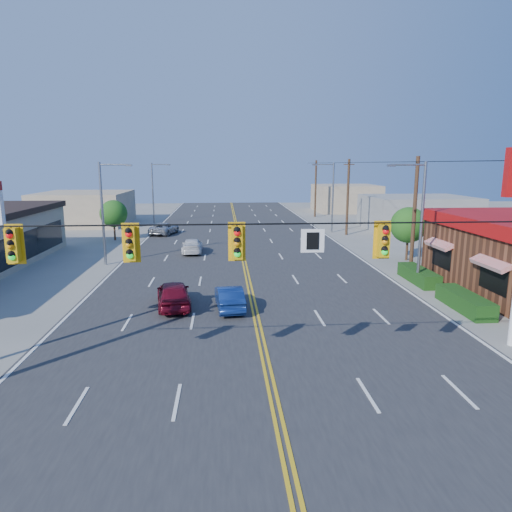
{
  "coord_description": "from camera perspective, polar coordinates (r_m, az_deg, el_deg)",
  "views": [
    {
      "loc": [
        -1.61,
        -14.1,
        7.84
      ],
      "look_at": [
        0.38,
        13.74,
        2.2
      ],
      "focal_mm": 32.0,
      "sensor_mm": 36.0,
      "label": 1
    }
  ],
  "objects": [
    {
      "name": "streetlight_se",
      "position": [
        30.89,
        19.69,
        4.58
      ],
      "size": [
        2.55,
        0.25,
        8.0
      ],
      "color": "gray",
      "rests_on": "ground"
    },
    {
      "name": "car_blue",
      "position": [
        25.02,
        -3.35,
        -5.31
      ],
      "size": [
        1.71,
        4.0,
        1.28
      ],
      "primitive_type": "imported",
      "rotation": [
        0.0,
        0.0,
        3.23
      ],
      "color": "navy",
      "rests_on": "ground"
    },
    {
      "name": "streetlight_nw",
      "position": [
        62.86,
        -12.6,
        8.12
      ],
      "size": [
        2.55,
        0.25,
        8.0
      ],
      "color": "gray",
      "rests_on": "ground"
    },
    {
      "name": "utility_pole_far",
      "position": [
        69.58,
        7.46,
        8.33
      ],
      "size": [
        0.28,
        0.28,
        8.4
      ],
      "primitive_type": "cylinder",
      "color": "#47301E",
      "rests_on": "ground"
    },
    {
      "name": "bld_east_far",
      "position": [
        79.04,
        11.14,
        7.12
      ],
      "size": [
        10.0,
        10.0,
        4.4
      ],
      "primitive_type": "cube",
      "color": "tan",
      "rests_on": "ground"
    },
    {
      "name": "tree_kfc_rear",
      "position": [
        39.44,
        18.52,
        3.69
      ],
      "size": [
        2.94,
        2.94,
        4.41
      ],
      "color": "#47301E",
      "rests_on": "ground"
    },
    {
      "name": "utility_pole_mid",
      "position": [
        52.09,
        11.4,
        7.19
      ],
      "size": [
        0.28,
        0.28,
        8.4
      ],
      "primitive_type": "cylinder",
      "color": "#47301E",
      "rests_on": "ground"
    },
    {
      "name": "signal_span",
      "position": [
        14.48,
        1.9,
        -0.35
      ],
      "size": [
        24.32,
        0.34,
        9.0
      ],
      "color": "#47301E",
      "rests_on": "ground"
    },
    {
      "name": "ground",
      "position": [
        16.21,
        2.23,
        -17.51
      ],
      "size": [
        160.0,
        160.0,
        0.0
      ],
      "primitive_type": "plane",
      "color": "gray",
      "rests_on": "ground"
    },
    {
      "name": "streetlight_sw",
      "position": [
        37.39,
        -18.38,
        5.74
      ],
      "size": [
        2.55,
        0.25,
        8.0
      ],
      "color": "gray",
      "rests_on": "ground"
    },
    {
      "name": "bld_west_far",
      "position": [
        65.02,
        -20.59,
        5.63
      ],
      "size": [
        11.0,
        12.0,
        4.2
      ],
      "primitive_type": "cube",
      "color": "tan",
      "rests_on": "ground"
    },
    {
      "name": "streetlight_ne",
      "position": [
        53.65,
        9.38,
        7.72
      ],
      "size": [
        2.55,
        0.25,
        8.0
      ],
      "color": "gray",
      "rests_on": "ground"
    },
    {
      "name": "car_white",
      "position": [
        41.06,
        -7.98,
        1.19
      ],
      "size": [
        1.84,
        4.35,
        1.25
      ],
      "primitive_type": "imported",
      "rotation": [
        0.0,
        0.0,
        3.16
      ],
      "color": "silver",
      "rests_on": "ground"
    },
    {
      "name": "bld_east_mid",
      "position": [
        59.31,
        19.48,
        5.12
      ],
      "size": [
        12.0,
        10.0,
        4.0
      ],
      "primitive_type": "cube",
      "color": "gray",
      "rests_on": "ground"
    },
    {
      "name": "car_silver",
      "position": [
        52.48,
        -11.39,
        3.34
      ],
      "size": [
        3.3,
        5.17,
        1.33
      ],
      "primitive_type": "imported",
      "rotation": [
        0.0,
        0.0,
        2.89
      ],
      "color": "#ACADB1",
      "rests_on": "ground"
    },
    {
      "name": "road",
      "position": [
        35.01,
        -1.34,
        -1.47
      ],
      "size": [
        20.0,
        120.0,
        0.06
      ],
      "primitive_type": "cube",
      "color": "#2D2D30",
      "rests_on": "ground"
    },
    {
      "name": "utility_pole_near",
      "position": [
        35.13,
        19.16,
        4.85
      ],
      "size": [
        0.28,
        0.28,
        8.4
      ],
      "primitive_type": "cylinder",
      "color": "#47301E",
      "rests_on": "ground"
    },
    {
      "name": "car_magenta",
      "position": [
        25.68,
        -10.26,
        -4.81
      ],
      "size": [
        2.38,
        4.57,
        1.48
      ],
      "primitive_type": "imported",
      "rotation": [
        0.0,
        0.0,
        3.29
      ],
      "color": "maroon",
      "rests_on": "ground"
    },
    {
      "name": "tree_west",
      "position": [
        49.68,
        -17.38,
        5.07
      ],
      "size": [
        2.8,
        2.8,
        4.2
      ],
      "color": "#47301E",
      "rests_on": "ground"
    }
  ]
}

